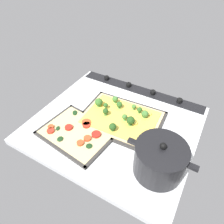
# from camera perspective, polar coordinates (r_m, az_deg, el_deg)

# --- Properties ---
(ground_plane) EXTENTS (0.75, 0.67, 0.03)m
(ground_plane) POSITION_cam_1_polar(r_m,az_deg,el_deg) (0.99, 0.82, -3.62)
(ground_plane) COLOR silver
(stove_control_panel) EXTENTS (0.72, 0.07, 0.03)m
(stove_control_panel) POSITION_cam_1_polar(r_m,az_deg,el_deg) (1.19, 7.88, 6.12)
(stove_control_panel) COLOR black
(stove_control_panel) RESTS_ON ground_plane
(baking_tray_front) EXTENTS (0.40, 0.31, 0.01)m
(baking_tray_front) POSITION_cam_1_polar(r_m,az_deg,el_deg) (1.00, 2.47, -2.05)
(baking_tray_front) COLOR #33302D
(baking_tray_front) RESTS_ON ground_plane
(broccoli_pizza) EXTENTS (0.37, 0.28, 0.06)m
(broccoli_pizza) POSITION_cam_1_polar(r_m,az_deg,el_deg) (0.99, 2.39, -1.23)
(broccoli_pizza) COLOR #D3B77F
(broccoli_pizza) RESTS_ON baking_tray_front
(baking_tray_back) EXTENTS (0.34, 0.28, 0.01)m
(baking_tray_back) POSITION_cam_1_polar(r_m,az_deg,el_deg) (0.94, -9.68, -5.82)
(baking_tray_back) COLOR #33302D
(baking_tray_back) RESTS_ON ground_plane
(veggie_pizza_back) EXTENTS (0.31, 0.25, 0.02)m
(veggie_pizza_back) POSITION_cam_1_polar(r_m,az_deg,el_deg) (0.94, -9.69, -5.48)
(veggie_pizza_back) COLOR #CEBD80
(veggie_pizza_back) RESTS_ON baking_tray_back
(cooking_pot) EXTENTS (0.26, 0.19, 0.16)m
(cooking_pot) POSITION_cam_1_polar(r_m,az_deg,el_deg) (0.78, 13.12, -12.76)
(cooking_pot) COLOR black
(cooking_pot) RESTS_ON ground_plane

